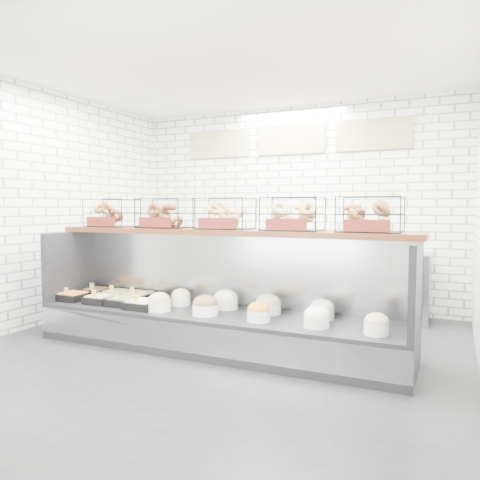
% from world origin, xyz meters
% --- Properties ---
extents(ground, '(5.50, 5.50, 0.00)m').
position_xyz_m(ground, '(0.00, 0.00, 0.00)').
color(ground, black).
rests_on(ground, ground).
extents(room_shell, '(5.02, 5.51, 3.01)m').
position_xyz_m(room_shell, '(0.00, 0.60, 2.06)').
color(room_shell, white).
rests_on(room_shell, ground).
extents(display_case, '(4.00, 0.90, 1.20)m').
position_xyz_m(display_case, '(-0.02, 0.34, 0.33)').
color(display_case, black).
rests_on(display_case, ground).
extents(bagel_shelf, '(4.10, 0.50, 0.40)m').
position_xyz_m(bagel_shelf, '(-0.00, 0.52, 1.38)').
color(bagel_shelf, '#421E0E').
rests_on(bagel_shelf, display_case).
extents(prep_counter, '(4.00, 0.60, 1.20)m').
position_xyz_m(prep_counter, '(-0.01, 2.43, 0.47)').
color(prep_counter, '#93969B').
rests_on(prep_counter, ground).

